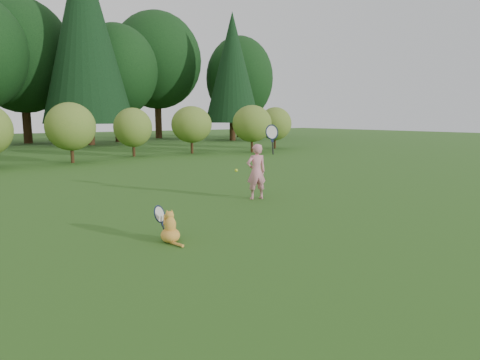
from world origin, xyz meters
TOP-DOWN VIEW (x-y plane):
  - ground at (0.00, 0.00)m, footprint 100.00×100.00m
  - shrub_row at (0.00, 13.00)m, footprint 28.00×3.00m
  - woodland_backdrop at (0.00, 23.00)m, footprint 48.00×10.00m
  - child at (1.46, 1.89)m, footprint 0.77×0.52m
  - cat at (-1.66, 0.05)m, footprint 0.45×0.74m
  - tennis_ball at (0.91, 1.95)m, footprint 0.07×0.07m

SIDE VIEW (x-z plane):
  - ground at x=0.00m, z-range 0.00..0.00m
  - cat at x=-1.66m, z-range -0.08..0.60m
  - child at x=1.46m, z-range -0.29..1.65m
  - tennis_ball at x=0.91m, z-range 0.68..0.75m
  - shrub_row at x=0.00m, z-range 0.00..2.80m
  - woodland_backdrop at x=0.00m, z-range 0.00..15.00m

